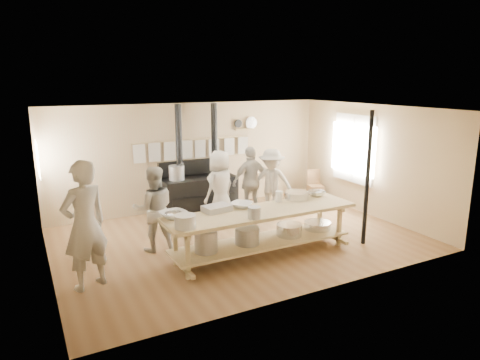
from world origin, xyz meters
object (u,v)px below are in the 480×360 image
at_px(cook_center, 220,187).
at_px(cook_right, 251,181).
at_px(prep_table, 261,228).
at_px(cook_by_window, 271,183).
at_px(roasting_pan, 217,208).
at_px(cook_left, 154,209).
at_px(cook_far_left, 85,226).
at_px(stove, 198,190).
at_px(chair, 315,191).

xyz_separation_m(cook_center, cook_right, (0.87, 0.15, 0.00)).
relative_size(prep_table, cook_by_window, 2.25).
relative_size(cook_center, roasting_pan, 3.38).
bearing_deg(roasting_pan, cook_left, 139.08).
xyz_separation_m(cook_left, cook_center, (1.76, 0.86, 0.02)).
height_order(cook_left, roasting_pan, cook_left).
height_order(cook_by_window, roasting_pan, cook_by_window).
height_order(cook_far_left, cook_by_window, cook_far_left).
bearing_deg(cook_right, stove, -44.01).
height_order(prep_table, cook_left, cook_left).
xyz_separation_m(cook_far_left, cook_right, (3.97, 1.99, -0.18)).
distance_m(cook_far_left, roasting_pan, 2.27).
distance_m(cook_by_window, roasting_pan, 2.60).
xyz_separation_m(cook_by_window, chair, (1.80, 0.67, -0.57)).
distance_m(cook_left, roasting_pan, 1.22).
relative_size(stove, chair, 3.26).
distance_m(stove, roasting_pan, 2.81).
height_order(cook_by_window, chair, cook_by_window).
distance_m(cook_center, roasting_pan, 1.86).
height_order(cook_center, chair, cook_center).
height_order(cook_right, chair, cook_right).
bearing_deg(cook_right, cook_by_window, 142.91).
relative_size(prep_table, chair, 4.52).
relative_size(cook_left, roasting_pan, 3.31).
relative_size(stove, prep_table, 0.72).
height_order(stove, cook_far_left, stove).
bearing_deg(cook_by_window, cook_right, 178.91).
bearing_deg(cook_right, cook_left, 19.26).
height_order(stove, cook_left, stove).
bearing_deg(chair, roasting_pan, -138.03).
bearing_deg(prep_table, stove, 89.96).
distance_m(cook_far_left, cook_left, 1.67).
height_order(stove, cook_right, stove).
xyz_separation_m(stove, cook_by_window, (1.36, -1.15, 0.28)).
relative_size(cook_far_left, roasting_pan, 4.14).
xyz_separation_m(cook_far_left, roasting_pan, (2.26, 0.18, -0.10)).
height_order(cook_left, chair, cook_left).
height_order(stove, roasting_pan, stove).
distance_m(prep_table, cook_by_window, 2.33).
bearing_deg(roasting_pan, cook_far_left, -175.46).
distance_m(stove, cook_center, 1.08).
relative_size(prep_table, roasting_pan, 7.42).
bearing_deg(stove, cook_far_left, -136.26).
relative_size(stove, cook_far_left, 1.29).
height_order(stove, prep_table, stove).
xyz_separation_m(cook_right, chair, (2.19, 0.40, -0.59)).
distance_m(cook_left, cook_right, 2.81).
relative_size(cook_right, roasting_pan, 3.39).
height_order(cook_far_left, chair, cook_far_left).
bearing_deg(cook_far_left, cook_right, -175.79).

